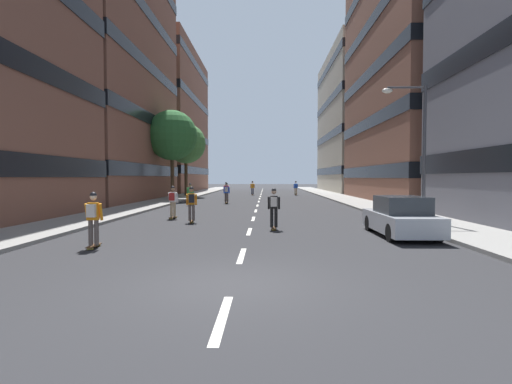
{
  "coord_description": "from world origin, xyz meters",
  "views": [
    {
      "loc": [
        0.7,
        -8.16,
        2.24
      ],
      "look_at": [
        0.0,
        18.58,
        1.24
      ],
      "focal_mm": 27.66,
      "sensor_mm": 36.0,
      "label": 1
    }
  ],
  "objects_px": {
    "skater_4": "(93,216)",
    "skater_5": "(190,193)",
    "skater_1": "(226,190)",
    "street_tree_near": "(186,144)",
    "skater_3": "(252,187)",
    "skater_8": "(296,187)",
    "skater_7": "(192,202)",
    "street_tree_mid": "(172,136)",
    "skater_2": "(226,192)",
    "parked_car_near": "(401,218)",
    "skater_0": "(173,200)",
    "streetlamp_right": "(417,138)",
    "skater_6": "(274,206)"
  },
  "relations": [
    {
      "from": "skater_1",
      "to": "skater_4",
      "type": "relative_size",
      "value": 1.0
    },
    {
      "from": "skater_6",
      "to": "skater_8",
      "type": "xyz_separation_m",
      "value": [
        3.36,
        32.53,
        -0.03
      ]
    },
    {
      "from": "skater_4",
      "to": "skater_6",
      "type": "xyz_separation_m",
      "value": [
        5.77,
        4.58,
        0.0
      ]
    },
    {
      "from": "skater_3",
      "to": "skater_6",
      "type": "bearing_deg",
      "value": -86.39
    },
    {
      "from": "parked_car_near",
      "to": "skater_5",
      "type": "bearing_deg",
      "value": 124.72
    },
    {
      "from": "skater_4",
      "to": "skater_7",
      "type": "xyz_separation_m",
      "value": [
        1.76,
        7.08,
        0.0
      ]
    },
    {
      "from": "skater_0",
      "to": "street_tree_mid",
      "type": "bearing_deg",
      "value": 103.53
    },
    {
      "from": "skater_8",
      "to": "skater_3",
      "type": "bearing_deg",
      "value": 177.97
    },
    {
      "from": "street_tree_near",
      "to": "skater_1",
      "type": "bearing_deg",
      "value": -52.43
    },
    {
      "from": "street_tree_near",
      "to": "skater_6",
      "type": "bearing_deg",
      "value": -71.42
    },
    {
      "from": "parked_car_near",
      "to": "street_tree_mid",
      "type": "bearing_deg",
      "value": 121.26
    },
    {
      "from": "skater_2",
      "to": "streetlamp_right",
      "type": "bearing_deg",
      "value": -53.42
    },
    {
      "from": "skater_0",
      "to": "skater_5",
      "type": "height_order",
      "value": "same"
    },
    {
      "from": "street_tree_near",
      "to": "skater_3",
      "type": "xyz_separation_m",
      "value": [
        7.58,
        4.02,
        -5.14
      ]
    },
    {
      "from": "street_tree_near",
      "to": "skater_2",
      "type": "height_order",
      "value": "street_tree_near"
    },
    {
      "from": "skater_1",
      "to": "skater_8",
      "type": "bearing_deg",
      "value": 54.91
    },
    {
      "from": "parked_car_near",
      "to": "skater_0",
      "type": "height_order",
      "value": "skater_0"
    },
    {
      "from": "street_tree_near",
      "to": "skater_0",
      "type": "height_order",
      "value": "street_tree_near"
    },
    {
      "from": "skater_5",
      "to": "skater_3",
      "type": "bearing_deg",
      "value": 76.73
    },
    {
      "from": "skater_2",
      "to": "skater_7",
      "type": "height_order",
      "value": "same"
    },
    {
      "from": "skater_1",
      "to": "skater_4",
      "type": "xyz_separation_m",
      "value": [
        -1.52,
        -26.27,
        0.0
      ]
    },
    {
      "from": "street_tree_mid",
      "to": "streetlamp_right",
      "type": "height_order",
      "value": "street_tree_mid"
    },
    {
      "from": "skater_3",
      "to": "skater_8",
      "type": "bearing_deg",
      "value": -2.03
    },
    {
      "from": "skater_4",
      "to": "skater_3",
      "type": "bearing_deg",
      "value": 84.32
    },
    {
      "from": "streetlamp_right",
      "to": "skater_5",
      "type": "xyz_separation_m",
      "value": [
        -13.29,
        11.99,
        -3.12
      ]
    },
    {
      "from": "skater_3",
      "to": "streetlamp_right",
      "type": "bearing_deg",
      "value": -73.51
    },
    {
      "from": "skater_6",
      "to": "parked_car_near",
      "type": "bearing_deg",
      "value": -19.88
    },
    {
      "from": "skater_0",
      "to": "skater_3",
      "type": "bearing_deg",
      "value": 83.37
    },
    {
      "from": "skater_2",
      "to": "skater_5",
      "type": "height_order",
      "value": "same"
    },
    {
      "from": "skater_4",
      "to": "skater_6",
      "type": "distance_m",
      "value": 7.37
    },
    {
      "from": "skater_7",
      "to": "skater_2",
      "type": "bearing_deg",
      "value": 88.86
    },
    {
      "from": "skater_6",
      "to": "skater_8",
      "type": "distance_m",
      "value": 32.7
    },
    {
      "from": "parked_car_near",
      "to": "skater_1",
      "type": "height_order",
      "value": "skater_1"
    },
    {
      "from": "skater_2",
      "to": "skater_4",
      "type": "xyz_separation_m",
      "value": [
        -2.05,
        -21.32,
        0.0
      ]
    },
    {
      "from": "skater_0",
      "to": "skater_2",
      "type": "distance_m",
      "value": 12.57
    },
    {
      "from": "street_tree_mid",
      "to": "skater_7",
      "type": "bearing_deg",
      "value": -73.92
    },
    {
      "from": "skater_1",
      "to": "skater_3",
      "type": "xyz_separation_m",
      "value": [
        2.19,
        11.03,
        -0.03
      ]
    },
    {
      "from": "skater_3",
      "to": "skater_7",
      "type": "xyz_separation_m",
      "value": [
        -1.95,
        -30.23,
        0.03
      ]
    },
    {
      "from": "skater_3",
      "to": "skater_6",
      "type": "distance_m",
      "value": 32.79
    },
    {
      "from": "street_tree_mid",
      "to": "skater_5",
      "type": "relative_size",
      "value": 4.9
    },
    {
      "from": "parked_car_near",
      "to": "skater_0",
      "type": "distance_m",
      "value": 11.81
    },
    {
      "from": "parked_car_near",
      "to": "skater_5",
      "type": "relative_size",
      "value": 2.47
    },
    {
      "from": "skater_5",
      "to": "skater_7",
      "type": "relative_size",
      "value": 1.0
    },
    {
      "from": "street_tree_mid",
      "to": "skater_1",
      "type": "relative_size",
      "value": 4.9
    },
    {
      "from": "skater_4",
      "to": "skater_5",
      "type": "bearing_deg",
      "value": 91.85
    },
    {
      "from": "street_tree_mid",
      "to": "skater_1",
      "type": "distance_m",
      "value": 7.61
    },
    {
      "from": "skater_2",
      "to": "skater_7",
      "type": "relative_size",
      "value": 1.0
    },
    {
      "from": "skater_1",
      "to": "skater_3",
      "type": "bearing_deg",
      "value": 78.78
    },
    {
      "from": "skater_3",
      "to": "skater_8",
      "type": "relative_size",
      "value": 1.0
    },
    {
      "from": "skater_4",
      "to": "skater_8",
      "type": "relative_size",
      "value": 1.0
    }
  ]
}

